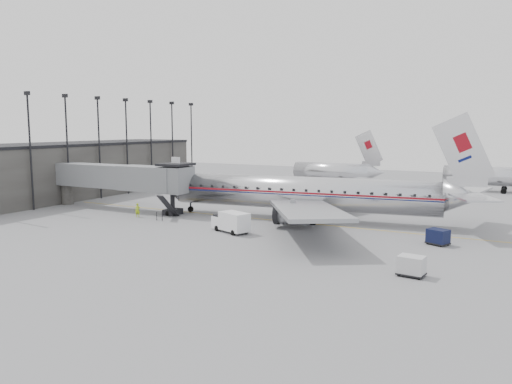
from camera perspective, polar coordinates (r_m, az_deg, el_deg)
ground at (r=54.44m, az=-3.91°, el=-3.97°), size 160.00×160.00×0.00m
terminal at (r=83.40m, az=-20.54°, el=2.34°), size 12.00×46.00×8.00m
apron_line at (r=58.20m, az=1.71°, el=-3.20°), size 60.00×0.15×0.01m
jet_bridge at (r=66.67m, az=-14.59°, el=1.55°), size 21.00×6.20×7.10m
floodlight_masts at (r=80.59m, az=-15.98°, el=5.47°), size 0.90×42.25×15.25m
distant_aircraft_near at (r=92.74m, az=8.76°, el=2.42°), size 16.39×3.20×10.26m
distant_aircraft_mid at (r=91.92m, az=25.13°, el=1.75°), size 16.39×3.20×10.26m
airliner at (r=58.10m, az=5.97°, el=-0.16°), size 39.04×35.98×12.37m
service_van at (r=51.41m, az=-2.90°, el=-3.38°), size 4.85×3.35×2.13m
baggage_cart_navy at (r=48.89m, az=20.08°, el=-4.80°), size 2.29×2.07×1.46m
baggage_cart_white at (r=38.28m, az=17.34°, el=-8.02°), size 2.07×1.68×1.49m
ramp_worker at (r=61.51m, az=-13.38°, el=-2.03°), size 0.71×0.58×1.68m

